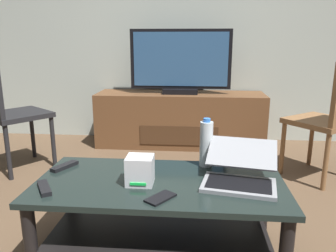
# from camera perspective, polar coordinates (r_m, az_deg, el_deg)

# --- Properties ---
(back_wall) EXTENTS (6.40, 0.12, 2.80)m
(back_wall) POSITION_cam_1_polar(r_m,az_deg,el_deg) (3.74, 2.37, 19.39)
(back_wall) COLOR #A8B2A8
(back_wall) RESTS_ON ground
(coffee_table) EXTENTS (1.21, 0.59, 0.40)m
(coffee_table) POSITION_cam_1_polar(r_m,az_deg,el_deg) (1.72, -1.35, -13.08)
(coffee_table) COLOR black
(coffee_table) RESTS_ON ground
(media_cabinet) EXTENTS (1.71, 0.48, 0.55)m
(media_cabinet) POSITION_cam_1_polar(r_m,az_deg,el_deg) (3.49, 2.08, 1.16)
(media_cabinet) COLOR brown
(media_cabinet) RESTS_ON ground
(television) EXTENTS (1.00, 0.20, 0.63)m
(television) POSITION_cam_1_polar(r_m,az_deg,el_deg) (3.39, 2.15, 10.65)
(television) COLOR black
(television) RESTS_ON media_cabinet
(dining_chair) EXTENTS (0.62, 0.62, 0.93)m
(dining_chair) POSITION_cam_1_polar(r_m,az_deg,el_deg) (2.82, 26.18, 1.67)
(dining_chair) COLOR brown
(dining_chair) RESTS_ON ground
(side_chair) EXTENTS (0.62, 0.62, 0.90)m
(side_chair) POSITION_cam_1_polar(r_m,az_deg,el_deg) (3.03, -25.59, 2.46)
(side_chair) COLOR black
(side_chair) RESTS_ON ground
(laptop) EXTENTS (0.40, 0.43, 0.17)m
(laptop) POSITION_cam_1_polar(r_m,az_deg,el_deg) (1.67, 12.17, -7.56)
(laptop) COLOR gray
(laptop) RESTS_ON coffee_table
(router_box) EXTENTS (0.13, 0.12, 0.14)m
(router_box) POSITION_cam_1_polar(r_m,az_deg,el_deg) (1.61, -4.79, -7.51)
(router_box) COLOR silver
(router_box) RESTS_ON coffee_table
(water_bottle_near) EXTENTS (0.07, 0.07, 0.27)m
(water_bottle_near) POSITION_cam_1_polar(r_m,az_deg,el_deg) (1.82, 6.52, -2.99)
(water_bottle_near) COLOR silver
(water_bottle_near) RESTS_ON coffee_table
(cell_phone) EXTENTS (0.14, 0.15, 0.01)m
(cell_phone) POSITION_cam_1_polar(r_m,az_deg,el_deg) (1.48, -1.29, -12.13)
(cell_phone) COLOR black
(cell_phone) RESTS_ON coffee_table
(tv_remote) EXTENTS (0.12, 0.16, 0.02)m
(tv_remote) POSITION_cam_1_polar(r_m,az_deg,el_deg) (1.66, -20.32, -9.87)
(tv_remote) COLOR black
(tv_remote) RESTS_ON coffee_table
(soundbar_remote) EXTENTS (0.11, 0.16, 0.02)m
(soundbar_remote) POSITION_cam_1_polar(r_m,az_deg,el_deg) (1.90, -17.19, -6.55)
(soundbar_remote) COLOR black
(soundbar_remote) RESTS_ON coffee_table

